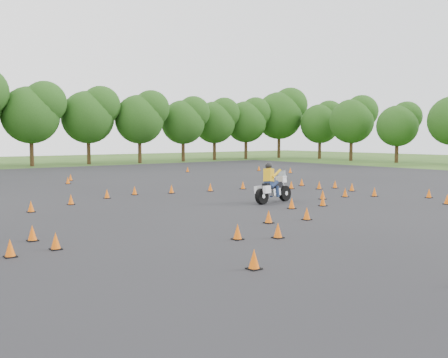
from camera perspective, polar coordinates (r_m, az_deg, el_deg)
ground at (r=19.43m, az=7.30°, el=-4.31°), size 140.00×140.00×0.00m
asphalt_pad at (r=23.99m, az=-2.94°, el=-2.53°), size 62.00×62.00×0.00m
treeline at (r=50.65m, az=-21.05°, el=6.20°), size 86.97×32.36×10.86m
traffic_cones at (r=23.29m, az=-2.37°, el=-2.19°), size 36.43×32.93×0.45m
rider_yellow at (r=23.36m, az=5.77°, el=-0.43°), size 2.51×1.07×1.88m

